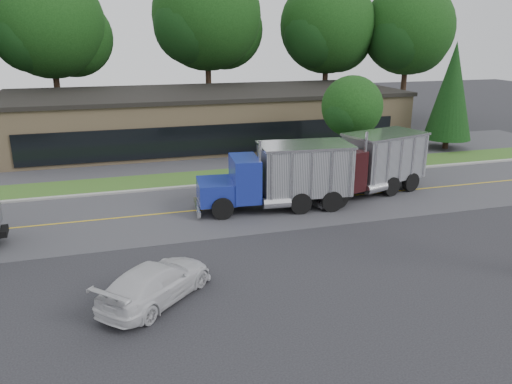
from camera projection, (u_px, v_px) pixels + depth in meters
ground at (285, 287)px, 18.17m from camera, size 140.00×140.00×0.00m
road at (228, 208)px, 26.40m from camera, size 60.00×8.00×0.02m
center_line at (228, 208)px, 26.40m from camera, size 60.00×0.12×0.01m
curb at (212, 186)px, 30.24m from camera, size 60.00×0.30×0.12m
grass_verge at (206, 178)px, 31.89m from camera, size 60.00×3.40×0.03m
far_parking at (193, 160)px, 36.46m from camera, size 60.00×7.00×0.02m
strip_mall at (204, 118)px, 41.88m from camera, size 32.00×12.00×4.00m
tree_far_b at (52, 29)px, 43.95m from camera, size 10.08×9.49×14.38m
tree_far_c at (208, 21)px, 47.48m from camera, size 10.93×10.29×15.59m
tree_far_d at (328, 30)px, 50.02m from camera, size 10.02×9.43×14.29m
tree_far_e at (409, 33)px, 50.42m from camera, size 9.70×9.13×13.84m
evergreen_right at (452, 91)px, 38.61m from camera, size 3.64×3.64×8.27m
tree_verge at (352, 109)px, 33.44m from camera, size 4.35×4.09×6.20m
dump_truck_blue at (284, 174)px, 25.93m from camera, size 8.21×3.29×3.36m
dump_truck_maroon at (370, 162)px, 28.41m from camera, size 8.07×4.51×3.36m
rally_car at (156, 282)px, 17.08m from camera, size 4.63×4.59×1.35m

